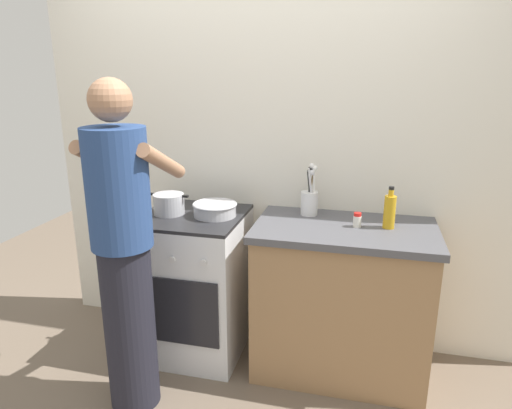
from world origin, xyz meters
TOP-DOWN VIEW (x-y plane):
  - ground at (0.00, 0.00)m, footprint 6.00×6.00m
  - back_wall at (0.20, 0.50)m, footprint 3.20×0.10m
  - countertop at (0.55, 0.15)m, footprint 1.00×0.60m
  - stove_range at (-0.35, 0.15)m, footprint 0.60×0.62m
  - pot at (-0.49, 0.13)m, footprint 0.25×0.18m
  - mixing_bowl at (-0.21, 0.16)m, footprint 0.26×0.26m
  - utensil_crock at (0.33, 0.32)m, footprint 0.10×0.10m
  - spice_bottle at (0.61, 0.16)m, footprint 0.04×0.04m
  - oil_bottle at (0.78, 0.18)m, footprint 0.06×0.06m
  - person at (-0.49, -0.40)m, footprint 0.41×0.50m

SIDE VIEW (x-z plane):
  - ground at x=0.00m, z-range 0.00..0.00m
  - stove_range at x=-0.35m, z-range 0.00..0.90m
  - countertop at x=0.55m, z-range 0.00..0.90m
  - person at x=-0.49m, z-range 0.01..1.71m
  - spice_bottle at x=0.61m, z-range 0.90..0.98m
  - mixing_bowl at x=-0.21m, z-range 0.90..0.98m
  - pot at x=-0.49m, z-range 0.90..1.02m
  - oil_bottle at x=0.78m, z-range 0.88..1.11m
  - utensil_crock at x=0.33m, z-range 0.84..1.16m
  - back_wall at x=0.20m, z-range 0.00..2.50m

